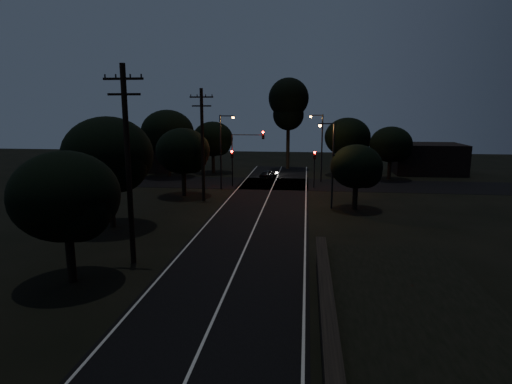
# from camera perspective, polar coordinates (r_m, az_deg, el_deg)

# --- Properties ---
(road_surface) EXTENTS (60.00, 70.00, 0.03)m
(road_surface) POSITION_cam_1_polar(r_m,az_deg,el_deg) (39.53, 1.21, -1.58)
(road_surface) COLOR black
(road_surface) RESTS_ON ground
(utility_pole_mid) EXTENTS (2.20, 0.30, 11.00)m
(utility_pole_mid) POSITION_cam_1_polar(r_m,az_deg,el_deg) (24.47, -16.70, 3.75)
(utility_pole_mid) COLOR black
(utility_pole_mid) RESTS_ON ground
(utility_pole_far) EXTENTS (2.20, 0.30, 10.50)m
(utility_pole_far) POSITION_cam_1_polar(r_m,az_deg,el_deg) (40.58, -7.15, 6.49)
(utility_pole_far) COLOR black
(utility_pole_far) RESTS_ON ground
(tree_left_b) EXTENTS (5.25, 5.25, 6.67)m
(tree_left_b) POSITION_cam_1_polar(r_m,az_deg,el_deg) (22.77, -23.78, -0.84)
(tree_left_b) COLOR black
(tree_left_b) RESTS_ON ground
(tree_left_c) EXTENTS (6.44, 6.44, 8.13)m
(tree_left_c) POSITION_cam_1_polar(r_m,az_deg,el_deg) (32.50, -18.82, 4.47)
(tree_left_c) COLOR black
(tree_left_c) RESTS_ON ground
(tree_left_d) EXTENTS (5.36, 5.36, 6.80)m
(tree_left_d) POSITION_cam_1_polar(r_m,az_deg,el_deg) (43.09, -9.51, 5.25)
(tree_left_d) COLOR black
(tree_left_d) RESTS_ON ground
(tree_far_nw) EXTENTS (5.50, 5.50, 6.96)m
(tree_far_nw) POSITION_cam_1_polar(r_m,az_deg,el_deg) (58.66, -5.62, 6.94)
(tree_far_nw) COLOR black
(tree_far_nw) RESTS_ON ground
(tree_far_w) EXTENTS (6.70, 6.70, 8.54)m
(tree_far_w) POSITION_cam_1_polar(r_m,az_deg,el_deg) (56.02, -11.53, 7.65)
(tree_far_w) COLOR black
(tree_far_w) RESTS_ON ground
(tree_far_ne) EXTENTS (5.95, 5.95, 7.53)m
(tree_far_ne) POSITION_cam_1_polar(r_m,az_deg,el_deg) (57.54, 12.32, 7.03)
(tree_far_ne) COLOR black
(tree_far_ne) RESTS_ON ground
(tree_far_e) EXTENTS (5.14, 5.14, 6.53)m
(tree_far_e) POSITION_cam_1_polar(r_m,az_deg,el_deg) (55.35, 17.74, 5.94)
(tree_far_e) COLOR black
(tree_far_e) RESTS_ON ground
(tree_right_a) EXTENTS (4.46, 4.46, 5.66)m
(tree_right_a) POSITION_cam_1_polar(r_m,az_deg,el_deg) (37.78, 13.48, 3.17)
(tree_right_a) COLOR black
(tree_right_a) RESTS_ON ground
(tall_pine) EXTENTS (5.71, 5.71, 12.99)m
(tall_pine) POSITION_cam_1_polar(r_m,az_deg,el_deg) (62.34, 4.36, 11.66)
(tall_pine) COLOR black
(tall_pine) RESTS_ON ground
(building_left) EXTENTS (10.00, 8.00, 4.40)m
(building_left) POSITION_cam_1_polar(r_m,az_deg,el_deg) (64.16, -15.02, 4.90)
(building_left) COLOR black
(building_left) RESTS_ON ground
(building_right) EXTENTS (9.00, 7.00, 4.00)m
(building_right) POSITION_cam_1_polar(r_m,az_deg,el_deg) (62.79, 21.81, 4.18)
(building_right) COLOR black
(building_right) RESTS_ON ground
(signal_left) EXTENTS (0.28, 0.35, 4.10)m
(signal_left) POSITION_cam_1_polar(r_m,az_deg,el_deg) (48.34, -3.20, 4.12)
(signal_left) COLOR black
(signal_left) RESTS_ON ground
(signal_right) EXTENTS (0.28, 0.35, 4.10)m
(signal_right) POSITION_cam_1_polar(r_m,az_deg,el_deg) (47.63, 7.80, 3.93)
(signal_right) COLOR black
(signal_right) RESTS_ON ground
(signal_mast) EXTENTS (3.70, 0.35, 6.25)m
(signal_mast) POSITION_cam_1_polar(r_m,az_deg,el_deg) (47.92, -1.22, 5.88)
(signal_mast) COLOR black
(signal_mast) RESTS_ON ground
(streetlight_a) EXTENTS (1.66, 0.26, 8.00)m
(streetlight_a) POSITION_cam_1_polar(r_m,az_deg,el_deg) (46.34, -4.51, 6.04)
(streetlight_a) COLOR black
(streetlight_a) RESTS_ON ground
(streetlight_b) EXTENTS (1.66, 0.26, 8.00)m
(streetlight_b) POSITION_cam_1_polar(r_m,az_deg,el_deg) (51.46, 8.57, 6.45)
(streetlight_b) COLOR black
(streetlight_b) RESTS_ON ground
(streetlight_c) EXTENTS (1.46, 0.26, 7.50)m
(streetlight_c) POSITION_cam_1_polar(r_m,az_deg,el_deg) (37.58, 9.98, 4.31)
(streetlight_c) COLOR black
(streetlight_c) RESTS_ON ground
(car) EXTENTS (2.12, 3.47, 1.10)m
(car) POSITION_cam_1_polar(r_m,az_deg,el_deg) (53.62, 1.61, 2.36)
(car) COLOR black
(car) RESTS_ON ground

